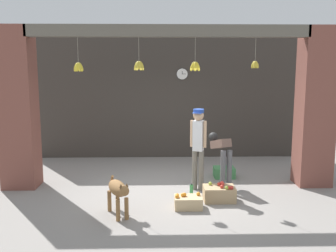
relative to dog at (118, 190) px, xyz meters
name	(u,v)px	position (x,y,z in m)	size (l,w,h in m)	color
ground_plane	(169,189)	(0.89, 1.38, -0.45)	(60.00, 60.00, 0.00)	gray
shop_back_wall	(166,98)	(0.89, 4.27, 1.22)	(7.54, 0.12, 3.35)	#38332D
shop_pillar_left	(18,108)	(-2.23, 1.68, 1.22)	(0.70, 0.60, 3.35)	brown
shop_pillar_right	(315,108)	(4.01, 1.68, 1.22)	(0.70, 0.60, 3.35)	brown
storefront_awning	(168,33)	(0.87, 1.50, 2.74)	(5.64, 0.26, 0.93)	#5B564C
dog	(118,190)	(0.00, 0.00, 0.00)	(0.50, 0.86, 0.67)	olive
shopkeeper	(198,142)	(1.50, 1.37, 0.55)	(0.32, 0.30, 1.69)	#6B665B
worker_stooping	(221,153)	(2.01, 1.53, 0.28)	(0.41, 0.83, 1.10)	#56565B
fruit_crate_oranges	(188,202)	(1.22, 0.33, -0.34)	(0.49, 0.35, 0.28)	tan
fruit_crate_apples	(219,193)	(1.84, 0.69, -0.31)	(0.59, 0.41, 0.34)	tan
produce_box_green	(224,172)	(2.20, 2.21, -0.33)	(0.47, 0.36, 0.24)	#42844C
water_bottle	(191,190)	(1.34, 1.04, -0.35)	(0.07, 0.07, 0.23)	#38934C
wall_clock	(182,74)	(1.34, 4.20, 1.88)	(0.32, 0.03, 0.32)	black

